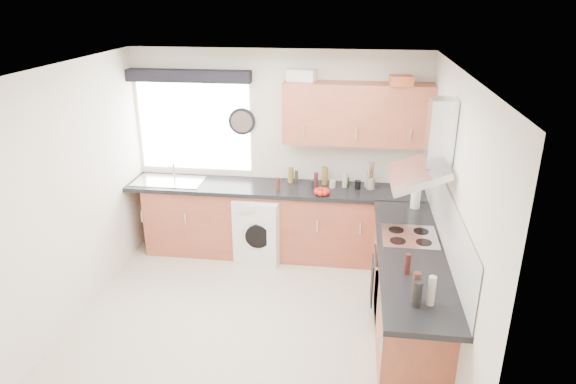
# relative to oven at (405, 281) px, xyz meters

# --- Properties ---
(ground_plane) EXTENTS (3.60, 3.60, 0.00)m
(ground_plane) POSITION_rel_oven_xyz_m (-1.50, -0.30, -0.42)
(ground_plane) COLOR beige
(ceiling) EXTENTS (3.60, 3.60, 0.02)m
(ceiling) POSITION_rel_oven_xyz_m (-1.50, -0.30, 2.08)
(ceiling) COLOR white
(ceiling) RESTS_ON wall_back
(wall_back) EXTENTS (3.60, 0.02, 2.50)m
(wall_back) POSITION_rel_oven_xyz_m (-1.50, 1.50, 0.82)
(wall_back) COLOR silver
(wall_back) RESTS_ON ground_plane
(wall_front) EXTENTS (3.60, 0.02, 2.50)m
(wall_front) POSITION_rel_oven_xyz_m (-1.50, -2.10, 0.82)
(wall_front) COLOR silver
(wall_front) RESTS_ON ground_plane
(wall_left) EXTENTS (0.02, 3.60, 2.50)m
(wall_left) POSITION_rel_oven_xyz_m (-3.30, -0.30, 0.82)
(wall_left) COLOR silver
(wall_left) RESTS_ON ground_plane
(wall_right) EXTENTS (0.02, 3.60, 2.50)m
(wall_right) POSITION_rel_oven_xyz_m (0.30, -0.30, 0.82)
(wall_right) COLOR silver
(wall_right) RESTS_ON ground_plane
(window) EXTENTS (1.40, 0.02, 1.10)m
(window) POSITION_rel_oven_xyz_m (-2.55, 1.49, 1.12)
(window) COLOR white
(window) RESTS_ON wall_back
(window_blind) EXTENTS (1.50, 0.18, 0.14)m
(window_blind) POSITION_rel_oven_xyz_m (-2.55, 1.40, 1.76)
(window_blind) COLOR black
(window_blind) RESTS_ON wall_back
(splashback) EXTENTS (0.01, 3.00, 0.54)m
(splashback) POSITION_rel_oven_xyz_m (0.29, 0.00, 0.75)
(splashback) COLOR white
(splashback) RESTS_ON wall_right
(base_cab_back) EXTENTS (3.00, 0.58, 0.86)m
(base_cab_back) POSITION_rel_oven_xyz_m (-1.60, 1.21, 0.01)
(base_cab_back) COLOR brown
(base_cab_back) RESTS_ON ground_plane
(base_cab_corner) EXTENTS (0.60, 0.60, 0.86)m
(base_cab_corner) POSITION_rel_oven_xyz_m (0.00, 1.20, 0.01)
(base_cab_corner) COLOR brown
(base_cab_corner) RESTS_ON ground_plane
(base_cab_right) EXTENTS (0.58, 2.10, 0.86)m
(base_cab_right) POSITION_rel_oven_xyz_m (0.01, -0.15, 0.01)
(base_cab_right) COLOR brown
(base_cab_right) RESTS_ON ground_plane
(worktop_back) EXTENTS (3.60, 0.62, 0.05)m
(worktop_back) POSITION_rel_oven_xyz_m (-1.50, 1.20, 0.46)
(worktop_back) COLOR black
(worktop_back) RESTS_ON base_cab_back
(worktop_right) EXTENTS (0.62, 2.42, 0.05)m
(worktop_right) POSITION_rel_oven_xyz_m (0.00, -0.30, 0.46)
(worktop_right) COLOR black
(worktop_right) RESTS_ON base_cab_right
(sink) EXTENTS (0.84, 0.46, 0.10)m
(sink) POSITION_rel_oven_xyz_m (-2.83, 1.20, 0.52)
(sink) COLOR silver
(sink) RESTS_ON worktop_back
(oven) EXTENTS (0.56, 0.58, 0.85)m
(oven) POSITION_rel_oven_xyz_m (0.00, 0.00, 0.00)
(oven) COLOR black
(oven) RESTS_ON ground_plane
(hob_plate) EXTENTS (0.52, 0.52, 0.01)m
(hob_plate) POSITION_rel_oven_xyz_m (0.00, 0.00, 0.49)
(hob_plate) COLOR silver
(hob_plate) RESTS_ON worktop_right
(extractor_hood) EXTENTS (0.52, 0.78, 0.66)m
(extractor_hood) POSITION_rel_oven_xyz_m (0.10, -0.00, 1.34)
(extractor_hood) COLOR silver
(extractor_hood) RESTS_ON wall_right
(upper_cabinets) EXTENTS (1.70, 0.35, 0.70)m
(upper_cabinets) POSITION_rel_oven_xyz_m (-0.55, 1.32, 1.38)
(upper_cabinets) COLOR brown
(upper_cabinets) RESTS_ON wall_back
(washing_machine) EXTENTS (0.64, 0.63, 0.81)m
(washing_machine) POSITION_rel_oven_xyz_m (-1.65, 1.10, -0.02)
(washing_machine) COLOR white
(washing_machine) RESTS_ON ground_plane
(wall_clock) EXTENTS (0.33, 0.04, 0.33)m
(wall_clock) POSITION_rel_oven_xyz_m (-1.94, 1.46, 1.21)
(wall_clock) COLOR black
(wall_clock) RESTS_ON wall_back
(casserole) EXTENTS (0.36, 0.29, 0.13)m
(casserole) POSITION_rel_oven_xyz_m (-1.20, 1.42, 1.79)
(casserole) COLOR white
(casserole) RESTS_ON upper_cabinets
(storage_box) EXTENTS (0.26, 0.23, 0.11)m
(storage_box) POSITION_rel_oven_xyz_m (-0.09, 1.22, 1.78)
(storage_box) COLOR #B8552B
(storage_box) RESTS_ON upper_cabinets
(utensil_pot) EXTENTS (0.11, 0.11, 0.14)m
(utensil_pot) POSITION_rel_oven_xyz_m (-0.35, 1.27, 0.55)
(utensil_pot) COLOR gray
(utensil_pot) RESTS_ON worktop_back
(kitchen_roll) EXTENTS (0.11, 0.11, 0.23)m
(kitchen_roll) POSITION_rel_oven_xyz_m (0.12, 0.75, 0.60)
(kitchen_roll) COLOR white
(kitchen_roll) RESTS_ON worktop_right
(tomato_cluster) EXTENTS (0.18, 0.18, 0.07)m
(tomato_cluster) POSITION_rel_oven_xyz_m (-0.91, 1.00, 0.52)
(tomato_cluster) COLOR #B6190F
(tomato_cluster) RESTS_ON worktop_back
(jar_0) EXTENTS (0.07, 0.07, 0.09)m
(jar_0) POSITION_rel_oven_xyz_m (-0.80, 1.25, 0.53)
(jar_0) COLOR #ADA694
(jar_0) RESTS_ON worktop_back
(jar_1) EXTENTS (0.06, 0.06, 0.09)m
(jar_1) POSITION_rel_oven_xyz_m (-0.64, 1.36, 0.53)
(jar_1) COLOR #204D1B
(jar_1) RESTS_ON worktop_back
(jar_2) EXTENTS (0.06, 0.06, 0.09)m
(jar_2) POSITION_rel_oven_xyz_m (-1.03, 1.24, 0.53)
(jar_2) COLOR navy
(jar_2) RESTS_ON worktop_back
(jar_3) EXTENTS (0.07, 0.07, 0.19)m
(jar_3) POSITION_rel_oven_xyz_m (-1.33, 1.37, 0.58)
(jar_3) COLOR olive
(jar_3) RESTS_ON worktop_back
(jar_4) EXTENTS (0.07, 0.07, 0.09)m
(jar_4) POSITION_rel_oven_xyz_m (-1.04, 1.22, 0.53)
(jar_4) COLOR black
(jar_4) RESTS_ON worktop_back
(jar_5) EXTENTS (0.05, 0.05, 0.16)m
(jar_5) POSITION_rel_oven_xyz_m (-1.44, 1.07, 0.56)
(jar_5) COLOR #4B211B
(jar_5) RESTS_ON worktop_back
(jar_6) EXTENTS (0.07, 0.07, 0.10)m
(jar_6) POSITION_rel_oven_xyz_m (-0.50, 1.25, 0.54)
(jar_6) COLOR black
(jar_6) RESTS_ON worktop_back
(jar_7) EXTENTS (0.05, 0.05, 0.21)m
(jar_7) POSITION_rel_oven_xyz_m (-1.00, 1.16, 0.59)
(jar_7) COLOR #3B151A
(jar_7) RESTS_ON worktop_back
(jar_8) EXTENTS (0.08, 0.08, 0.22)m
(jar_8) POSITION_rel_oven_xyz_m (-0.90, 1.35, 0.59)
(jar_8) COLOR olive
(jar_8) RESTS_ON worktop_back
(jar_9) EXTENTS (0.06, 0.06, 0.18)m
(jar_9) POSITION_rel_oven_xyz_m (-0.66, 1.29, 0.57)
(jar_9) COLOR #A59D8D
(jar_9) RESTS_ON worktop_back
(jar_10) EXTENTS (0.04, 0.04, 0.20)m
(jar_10) POSITION_rel_oven_xyz_m (-0.40, 1.32, 0.58)
(jar_10) COLOR #A79A8F
(jar_10) RESTS_ON worktop_back
(jar_11) EXTENTS (0.04, 0.04, 0.16)m
(jar_11) POSITION_rel_oven_xyz_m (-1.25, 1.35, 0.56)
(jar_11) COLOR #35291D
(jar_11) RESTS_ON worktop_back
(bottle_0) EXTENTS (0.07, 0.07, 0.21)m
(bottle_0) POSITION_rel_oven_xyz_m (-0.05, -1.17, 0.59)
(bottle_0) COLOR black
(bottle_0) RESTS_ON worktop_right
(bottle_1) EXTENTS (0.06, 0.06, 0.25)m
(bottle_1) POSITION_rel_oven_xyz_m (-0.06, -1.11, 0.61)
(bottle_1) COLOR #3D1A16
(bottle_1) RESTS_ON worktop_right
(bottle_2) EXTENTS (0.05, 0.05, 0.18)m
(bottle_2) POSITION_rel_oven_xyz_m (-0.09, -0.70, 0.58)
(bottle_2) COLOR #361513
(bottle_2) RESTS_ON worktop_right
(bottle_3) EXTENTS (0.06, 0.06, 0.24)m
(bottle_3) POSITION_rel_oven_xyz_m (0.05, -1.14, 0.60)
(bottle_3) COLOR #A99E90
(bottle_3) RESTS_ON worktop_right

